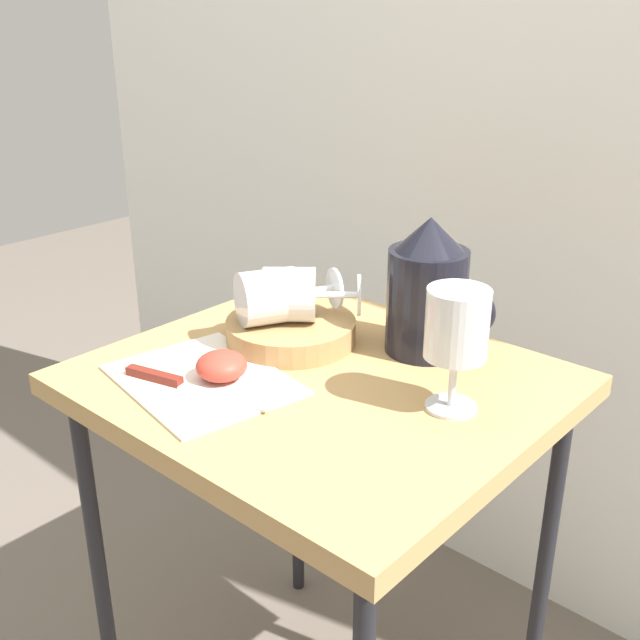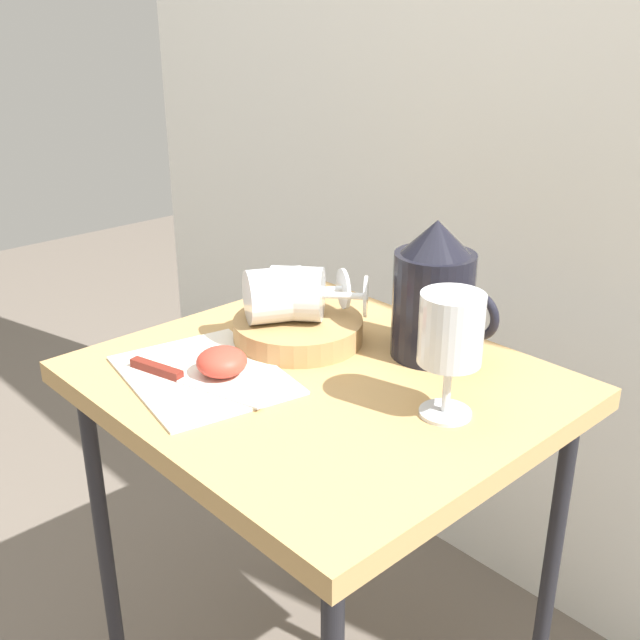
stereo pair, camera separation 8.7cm
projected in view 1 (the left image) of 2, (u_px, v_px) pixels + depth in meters
curtain_drape at (538, 76)px, 1.26m from camera, size 2.40×0.03×2.02m
table at (320, 414)px, 1.04m from camera, size 0.59×0.52×0.66m
linen_napkin at (203, 380)px, 1.00m from camera, size 0.27×0.23×0.00m
basket_tray at (291, 331)px, 1.11m from camera, size 0.19×0.19×0.03m
pitcher at (427, 298)px, 1.06m from camera, size 0.16×0.11×0.20m
wine_glass_upright at (457, 331)px, 0.90m from camera, size 0.08×0.08×0.16m
wine_glass_tipped_near at (293, 295)px, 1.09m from camera, size 0.15×0.14×0.08m
wine_glass_tipped_far at (271, 296)px, 1.08m from camera, size 0.13×0.16×0.08m
apple_half_left at (221, 366)px, 1.00m from camera, size 0.07×0.07×0.04m
knife at (175, 382)px, 0.98m from camera, size 0.21×0.07×0.01m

